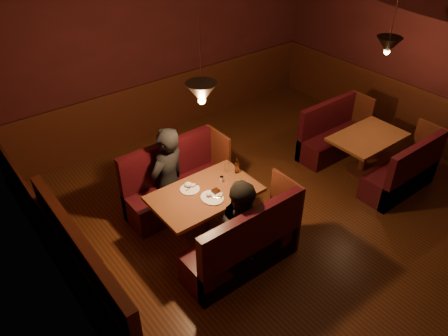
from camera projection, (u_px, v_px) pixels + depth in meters
room at (304, 170)px, 5.18m from camera, size 6.02×7.02×2.92m
main_table at (206, 202)px, 5.47m from camera, size 1.33×0.81×0.93m
main_bench_far at (176, 187)px, 6.10m from camera, size 1.46×0.52×1.00m
main_bench_near at (245, 249)px, 5.12m from camera, size 1.46×0.52×1.00m
second_table at (366, 145)px, 6.70m from camera, size 1.15×0.73×0.65m
second_bench_far at (331, 137)px, 7.27m from camera, size 1.27×0.48×0.91m
second_bench_near at (404, 175)px, 6.38m from camera, size 1.27×0.48×0.91m
diner_a at (166, 162)px, 5.69m from camera, size 0.71×0.57×1.68m
diner_b at (245, 214)px, 4.94m from camera, size 0.76×0.59×1.55m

